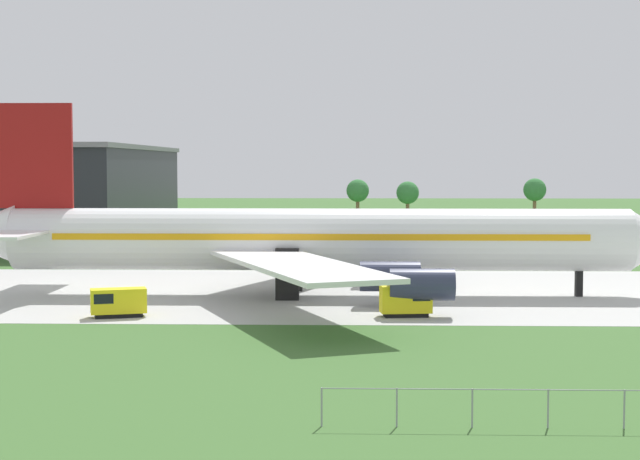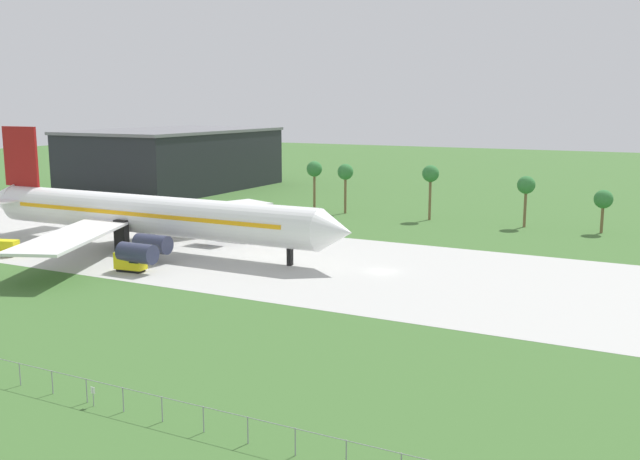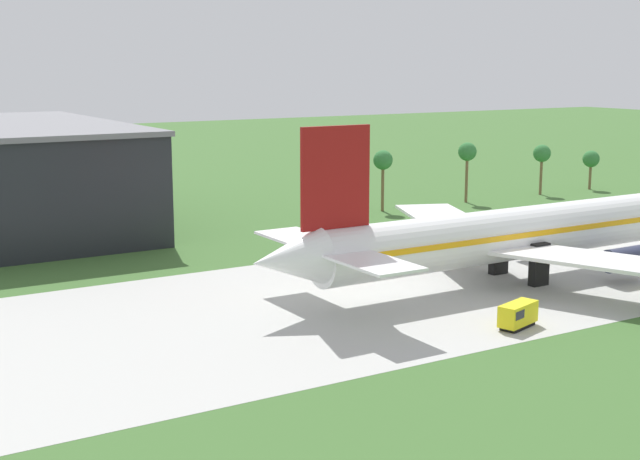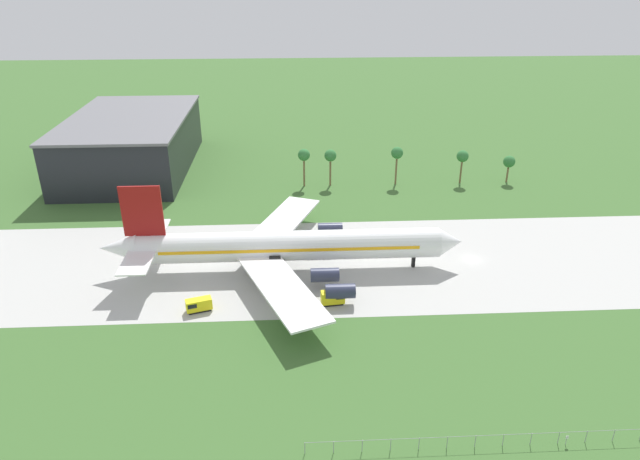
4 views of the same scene
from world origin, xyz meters
The scene contains 4 objects.
jet_airliner centered at (-42.99, -2.62, 5.95)m, with size 78.80×61.87×20.49m.
baggage_tug centered at (-59.78, -18.13, 1.42)m, with size 5.36×3.37×2.64m.
terminal_building centered at (-92.63, 68.52, 8.68)m, with size 36.72×61.20×17.34m.
palm_tree_row centered at (6.27, 49.32, 8.77)m, with size 118.00×3.60×11.79m.
Camera 3 is at (-123.43, -83.52, 27.26)m, focal length 50.00 mm.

